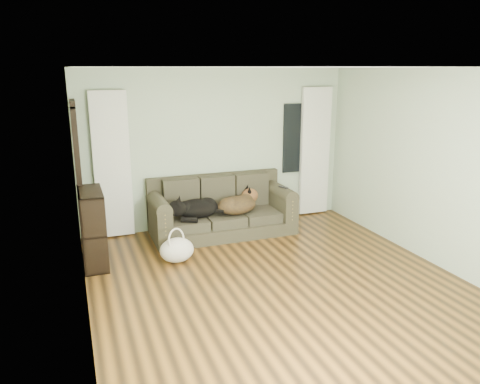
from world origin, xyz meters
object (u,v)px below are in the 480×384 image
object	(u,v)px
sofa	(222,207)
dog_black_lab	(195,209)
tote_bag	(177,251)
dog_shepherd	(238,204)
bookshelf	(93,229)

from	to	relation	value
sofa	dog_black_lab	size ratio (longest dim) A/B	3.35
sofa	tote_bag	bearing A→B (deg)	-137.38
sofa	tote_bag	distance (m)	1.32
dog_black_lab	dog_shepherd	bearing A→B (deg)	2.04
tote_bag	bookshelf	bearing A→B (deg)	162.76
tote_bag	bookshelf	size ratio (longest dim) A/B	0.46
sofa	bookshelf	size ratio (longest dim) A/B	2.18
dog_shepherd	dog_black_lab	bearing A→B (deg)	-13.56
dog_shepherd	bookshelf	bearing A→B (deg)	-1.01
bookshelf	sofa	bearing A→B (deg)	20.70
dog_black_lab	dog_shepherd	world-z (taller)	dog_shepherd
sofa	bookshelf	distance (m)	2.08
bookshelf	dog_shepherd	bearing A→B (deg)	17.08
tote_bag	bookshelf	world-z (taller)	bookshelf
tote_bag	dog_black_lab	bearing A→B (deg)	58.87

